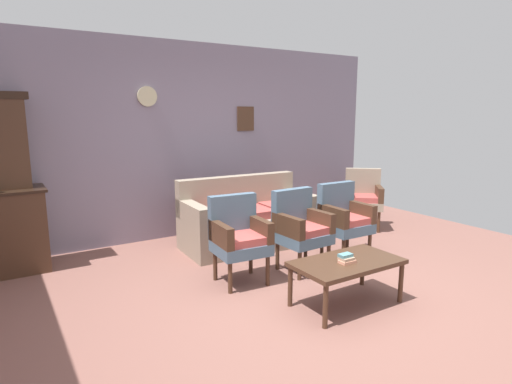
{
  "coord_description": "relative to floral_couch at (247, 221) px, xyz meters",
  "views": [
    {
      "loc": [
        -2.42,
        -2.99,
        1.75
      ],
      "look_at": [
        0.12,
        1.04,
        0.85
      ],
      "focal_mm": 29.82,
      "sensor_mm": 36.0,
      "label": 1
    }
  ],
  "objects": [
    {
      "name": "ground_plane",
      "position": [
        -0.39,
        -1.69,
        -0.33
      ],
      "size": [
        7.68,
        7.68,
        0.0
      ],
      "primitive_type": "plane",
      "color": "#84564C"
    },
    {
      "name": "armchair_near_cabinet",
      "position": [
        -0.71,
        -1.01,
        0.17
      ],
      "size": [
        0.55,
        0.53,
        0.9
      ],
      "color": "slate",
      "rests_on": "ground"
    },
    {
      "name": "floral_couch",
      "position": [
        0.0,
        0.0,
        0.0
      ],
      "size": [
        1.75,
        0.86,
        0.9
      ],
      "color": "gray",
      "rests_on": "ground"
    },
    {
      "name": "book_stack_on_table",
      "position": [
        -0.19,
        -2.04,
        0.13
      ],
      "size": [
        0.15,
        0.11,
        0.08
      ],
      "color": "#EA9E7F",
      "rests_on": "coffee_table"
    },
    {
      "name": "armchair_row_middle",
      "position": [
        0.75,
        -1.02,
        0.17
      ],
      "size": [
        0.53,
        0.5,
        0.9
      ],
      "color": "slate",
      "rests_on": "ground"
    },
    {
      "name": "coffee_table",
      "position": [
        -0.15,
        -2.01,
        0.05
      ],
      "size": [
        1.0,
        0.56,
        0.42
      ],
      "color": "#472D1E",
      "rests_on": "ground"
    },
    {
      "name": "armchair_near_couch_end",
      "position": [
        0.04,
        -1.08,
        0.17
      ],
      "size": [
        0.54,
        0.52,
        0.9
      ],
      "color": "slate",
      "rests_on": "ground"
    },
    {
      "name": "floor_vase_by_wall",
      "position": [
        2.46,
        0.46,
        0.02
      ],
      "size": [
        0.19,
        0.19,
        0.7
      ],
      "primitive_type": "cylinder",
      "color": "#5F5B5B",
      "rests_on": "ground"
    },
    {
      "name": "wingback_chair_by_fireplace",
      "position": [
        1.93,
        -0.2,
        0.17
      ],
      "size": [
        0.71,
        0.71,
        0.9
      ],
      "color": "gray",
      "rests_on": "ground"
    },
    {
      "name": "wall_back_with_decor",
      "position": [
        -0.38,
        0.94,
        1.02
      ],
      "size": [
        6.4,
        0.09,
        2.7
      ],
      "color": "gray",
      "rests_on": "ground"
    }
  ]
}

